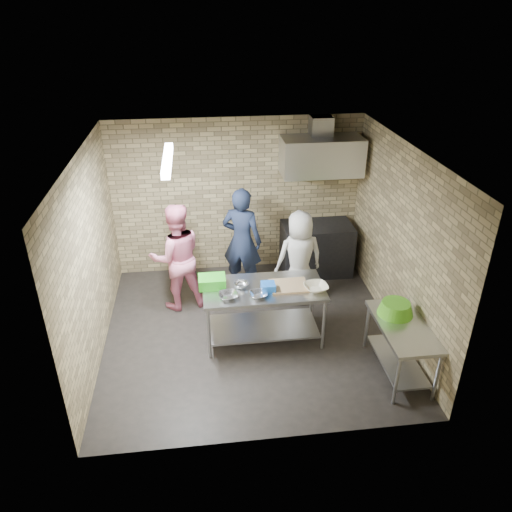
{
  "coord_description": "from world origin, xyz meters",
  "views": [
    {
      "loc": [
        -0.65,
        -5.84,
        4.39
      ],
      "look_at": [
        0.1,
        0.2,
        1.15
      ],
      "focal_mm": 34.47,
      "sensor_mm": 36.0,
      "label": 1
    }
  ],
  "objects_px": {
    "prep_table": "(263,313)",
    "green_crate": "(212,282)",
    "woman_pink": "(177,257)",
    "bottle_green": "(345,157)",
    "bottle_red": "(321,157)",
    "man_navy": "(242,241)",
    "green_basin": "(396,308)",
    "blue_tub": "(268,287)",
    "stove": "(316,249)",
    "side_counter": "(400,349)",
    "woman_white": "(299,258)"
  },
  "relations": [
    {
      "from": "man_navy",
      "to": "woman_white",
      "type": "bearing_deg",
      "value": 177.57
    },
    {
      "from": "blue_tub",
      "to": "stove",
      "type": "bearing_deg",
      "value": 58.97
    },
    {
      "from": "green_crate",
      "to": "blue_tub",
      "type": "distance_m",
      "value": 0.78
    },
    {
      "from": "side_counter",
      "to": "woman_white",
      "type": "distance_m",
      "value": 2.14
    },
    {
      "from": "blue_tub",
      "to": "green_basin",
      "type": "distance_m",
      "value": 1.68
    },
    {
      "from": "green_crate",
      "to": "man_navy",
      "type": "relative_size",
      "value": 0.21
    },
    {
      "from": "stove",
      "to": "bottle_red",
      "type": "xyz_separation_m",
      "value": [
        0.05,
        0.24,
        1.58
      ]
    },
    {
      "from": "woman_white",
      "to": "stove",
      "type": "bearing_deg",
      "value": -126.82
    },
    {
      "from": "bottle_red",
      "to": "side_counter",
      "type": "bearing_deg",
      "value": -82.38
    },
    {
      "from": "man_navy",
      "to": "prep_table",
      "type": "bearing_deg",
      "value": 120.76
    },
    {
      "from": "bottle_red",
      "to": "man_navy",
      "type": "relative_size",
      "value": 0.1
    },
    {
      "from": "blue_tub",
      "to": "bottle_green",
      "type": "xyz_separation_m",
      "value": [
        1.59,
        2.13,
        1.12
      ]
    },
    {
      "from": "prep_table",
      "to": "blue_tub",
      "type": "distance_m",
      "value": 0.49
    },
    {
      "from": "side_counter",
      "to": "woman_pink",
      "type": "height_order",
      "value": "woman_pink"
    },
    {
      "from": "blue_tub",
      "to": "woman_white",
      "type": "relative_size",
      "value": 0.12
    },
    {
      "from": "green_crate",
      "to": "blue_tub",
      "type": "bearing_deg",
      "value": -16.35
    },
    {
      "from": "man_navy",
      "to": "side_counter",
      "type": "bearing_deg",
      "value": 151.8
    },
    {
      "from": "green_crate",
      "to": "bottle_red",
      "type": "distance_m",
      "value": 2.94
    },
    {
      "from": "blue_tub",
      "to": "bottle_green",
      "type": "height_order",
      "value": "bottle_green"
    },
    {
      "from": "green_basin",
      "to": "bottle_red",
      "type": "bearing_deg",
      "value": 97.9
    },
    {
      "from": "blue_tub",
      "to": "green_basin",
      "type": "relative_size",
      "value": 0.4
    },
    {
      "from": "woman_pink",
      "to": "woman_white",
      "type": "relative_size",
      "value": 1.12
    },
    {
      "from": "bottle_red",
      "to": "bottle_green",
      "type": "bearing_deg",
      "value": 0.0
    },
    {
      "from": "stove",
      "to": "prep_table",
      "type": "bearing_deg",
      "value": -123.55
    },
    {
      "from": "side_counter",
      "to": "bottle_green",
      "type": "xyz_separation_m",
      "value": [
        0.0,
        2.99,
        1.64
      ]
    },
    {
      "from": "blue_tub",
      "to": "woman_pink",
      "type": "relative_size",
      "value": 0.11
    },
    {
      "from": "man_navy",
      "to": "woman_white",
      "type": "relative_size",
      "value": 1.17
    },
    {
      "from": "prep_table",
      "to": "woman_white",
      "type": "height_order",
      "value": "woman_white"
    },
    {
      "from": "stove",
      "to": "man_navy",
      "type": "relative_size",
      "value": 0.67
    },
    {
      "from": "prep_table",
      "to": "green_crate",
      "type": "relative_size",
      "value": 4.5
    },
    {
      "from": "bottle_red",
      "to": "woman_pink",
      "type": "distance_m",
      "value": 2.9
    },
    {
      "from": "bottle_green",
      "to": "stove",
      "type": "bearing_deg",
      "value": -151.93
    },
    {
      "from": "green_crate",
      "to": "woman_pink",
      "type": "bearing_deg",
      "value": 119.76
    },
    {
      "from": "green_basin",
      "to": "woman_white",
      "type": "relative_size",
      "value": 0.3
    },
    {
      "from": "woman_pink",
      "to": "bottle_red",
      "type": "bearing_deg",
      "value": -169.23
    },
    {
      "from": "green_crate",
      "to": "man_navy",
      "type": "height_order",
      "value": "man_navy"
    },
    {
      "from": "side_counter",
      "to": "woman_pink",
      "type": "distance_m",
      "value": 3.48
    },
    {
      "from": "blue_tub",
      "to": "side_counter",
      "type": "bearing_deg",
      "value": -28.39
    },
    {
      "from": "green_basin",
      "to": "bottle_green",
      "type": "relative_size",
      "value": 3.07
    },
    {
      "from": "side_counter",
      "to": "woman_pink",
      "type": "xyz_separation_m",
      "value": [
        -2.84,
        1.96,
        0.48
      ]
    },
    {
      "from": "bottle_green",
      "to": "man_navy",
      "type": "xyz_separation_m",
      "value": [
        -1.8,
        -0.68,
        -1.12
      ]
    },
    {
      "from": "stove",
      "to": "blue_tub",
      "type": "xyz_separation_m",
      "value": [
        -1.14,
        -1.89,
        0.44
      ]
    },
    {
      "from": "bottle_red",
      "to": "bottle_green",
      "type": "height_order",
      "value": "bottle_red"
    },
    {
      "from": "bottle_red",
      "to": "woman_pink",
      "type": "bearing_deg",
      "value": -157.01
    },
    {
      "from": "prep_table",
      "to": "green_crate",
      "type": "xyz_separation_m",
      "value": [
        -0.7,
        0.12,
        0.49
      ]
    },
    {
      "from": "stove",
      "to": "man_navy",
      "type": "distance_m",
      "value": 1.49
    },
    {
      "from": "prep_table",
      "to": "bottle_green",
      "type": "bearing_deg",
      "value": 51.12
    },
    {
      "from": "bottle_green",
      "to": "man_navy",
      "type": "relative_size",
      "value": 0.08
    },
    {
      "from": "prep_table",
      "to": "bottle_green",
      "type": "distance_m",
      "value": 3.06
    },
    {
      "from": "green_crate",
      "to": "woman_pink",
      "type": "height_order",
      "value": "woman_pink"
    }
  ]
}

